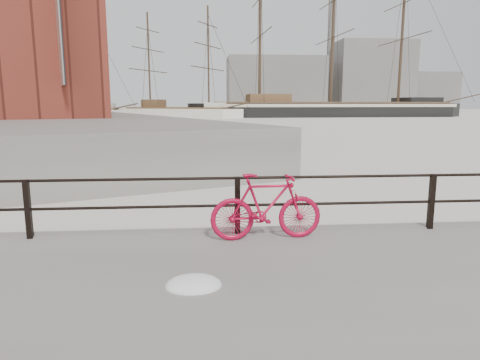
# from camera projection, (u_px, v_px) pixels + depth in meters

# --- Properties ---
(ground) EXTENTS (400.00, 400.00, 0.00)m
(ground) POSITION_uv_depth(u_px,v_px,m) (424.00, 244.00, 7.97)
(ground) COLOR white
(ground) RESTS_ON ground
(far_quay) EXTENTS (78.44, 148.07, 1.80)m
(far_quay) POSITION_uv_depth(u_px,v_px,m) (0.00, 114.00, 75.21)
(far_quay) COLOR gray
(far_quay) RESTS_ON ground
(guardrail) EXTENTS (28.00, 0.10, 1.00)m
(guardrail) POSITION_uv_depth(u_px,v_px,m) (431.00, 202.00, 7.68)
(guardrail) COLOR black
(guardrail) RESTS_ON promenade
(bicycle) EXTENTS (1.86, 0.39, 1.12)m
(bicycle) POSITION_uv_depth(u_px,v_px,m) (266.00, 207.00, 7.05)
(bicycle) COLOR #B10B2F
(bicycle) RESTS_ON promenade
(barque_black) EXTENTS (66.16, 25.29, 36.41)m
(barque_black) POSITION_uv_depth(u_px,v_px,m) (330.00, 117.00, 87.88)
(barque_black) COLOR black
(barque_black) RESTS_ON ground
(schooner_mid) EXTENTS (31.92, 25.32, 21.21)m
(schooner_mid) POSITION_uv_depth(u_px,v_px,m) (179.00, 117.00, 84.11)
(schooner_mid) COLOR silver
(schooner_mid) RESTS_ON ground
(schooner_left) EXTENTS (25.62, 11.95, 19.23)m
(schooner_left) POSITION_uv_depth(u_px,v_px,m) (65.00, 119.00, 77.32)
(schooner_left) COLOR beige
(schooner_left) RESTS_ON ground
(industrial_west) EXTENTS (32.00, 18.00, 18.00)m
(industrial_west) POSITION_uv_depth(u_px,v_px,m) (275.00, 85.00, 145.39)
(industrial_west) COLOR gray
(industrial_west) RESTS_ON ground
(industrial_mid) EXTENTS (26.00, 20.00, 24.00)m
(industrial_mid) POSITION_uv_depth(u_px,v_px,m) (369.00, 77.00, 152.61)
(industrial_mid) COLOR gray
(industrial_mid) RESTS_ON ground
(industrial_east) EXTENTS (20.00, 16.00, 14.00)m
(industrial_east) POSITION_uv_depth(u_px,v_px,m) (423.00, 92.00, 160.26)
(industrial_east) COLOR gray
(industrial_east) RESTS_ON ground
(smokestack) EXTENTS (2.80, 2.80, 44.00)m
(smokestack) POSITION_uv_depth(u_px,v_px,m) (331.00, 50.00, 154.71)
(smokestack) COLOR gray
(smokestack) RESTS_ON ground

